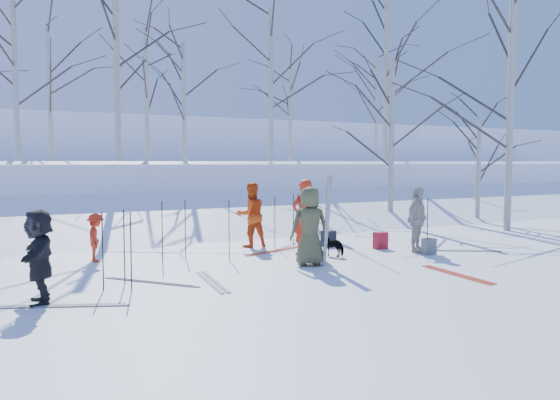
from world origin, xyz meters
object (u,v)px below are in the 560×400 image
skier_red_north (304,217)px  skier_red_seated (96,238)px  skier_olive_center (310,226)px  dog (333,245)px  backpack_red (380,240)px  skier_cream_east (417,220)px  skier_redor_behind (251,215)px  backpack_grey (429,247)px  skier_grey_west (39,257)px  backpack_dark (328,238)px

skier_red_north → skier_red_seated: 4.69m
skier_olive_center → dog: 1.44m
skier_olive_center → backpack_red: skier_olive_center is taller
skier_red_north → skier_cream_east: (2.61, -0.94, -0.10)m
backpack_red → dog: bearing=-167.6°
skier_red_north → backpack_red: (2.15, -0.12, -0.68)m
skier_redor_behind → backpack_grey: (3.26, -2.97, -0.64)m
dog → skier_red_seated: bearing=-48.1°
skier_grey_west → backpack_red: skier_grey_west is taller
skier_red_seated → skier_grey_west: bearing=169.0°
skier_redor_behind → backpack_red: bearing=148.2°
skier_red_seated → skier_cream_east: size_ratio=0.67×
skier_red_seated → backpack_red: (6.65, -1.38, -0.32)m
skier_olive_center → backpack_grey: bearing=-169.4°
skier_red_north → skier_grey_west: skier_red_north is taller
skier_grey_west → backpack_dark: (7.04, 2.87, -0.53)m
skier_olive_center → skier_red_seated: (-3.93, 2.50, -0.30)m
skier_red_seated → backpack_grey: bearing=-99.1°
skier_redor_behind → dog: (1.14, -2.12, -0.57)m
skier_red_north → backpack_dark: skier_red_north is taller
dog → skier_red_north: bearing=-71.9°
skier_olive_center → backpack_red: bearing=-145.2°
skier_red_north → skier_olive_center: bearing=60.7°
backpack_dark → skier_olive_center: bearing=-130.5°
skier_cream_east → backpack_red: skier_cream_east is taller
skier_grey_west → skier_cream_east: bearing=102.8°
skier_red_seated → backpack_red: size_ratio=2.53×
skier_olive_center → backpack_grey: size_ratio=4.38×
backpack_dark → skier_grey_west: bearing=-157.8°
skier_red_north → dog: skier_red_north is taller
skier_grey_west → skier_olive_center: bearing=104.0°
skier_redor_behind → dog: 2.47m
skier_olive_center → skier_red_seated: bearing=-20.0°
skier_olive_center → backpack_red: 3.00m
skier_redor_behind → skier_red_seated: skier_redor_behind is taller
skier_red_north → skier_cream_east: 2.77m
skier_redor_behind → backpack_grey: size_ratio=4.34×
skier_olive_center → skier_cream_east: skier_olive_center is taller
skier_red_north → backpack_dark: bearing=-149.7°
backpack_grey → skier_redor_behind: bearing=137.6°
skier_red_seated → backpack_dark: skier_red_seated is taller
skier_red_seated → backpack_grey: (7.13, -2.60, -0.34)m
skier_red_north → skier_grey_west: (-5.82, -2.02, -0.16)m
skier_red_north → skier_redor_behind: bearing=-73.7°
skier_grey_west → dog: size_ratio=2.42×
backpack_red → skier_grey_west: bearing=-166.6°
backpack_grey → backpack_dark: (-1.41, 2.19, 0.01)m
backpack_red → backpack_dark: size_ratio=1.05×
skier_cream_east → dog: size_ratio=2.63×
skier_cream_east → backpack_dark: 2.34m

